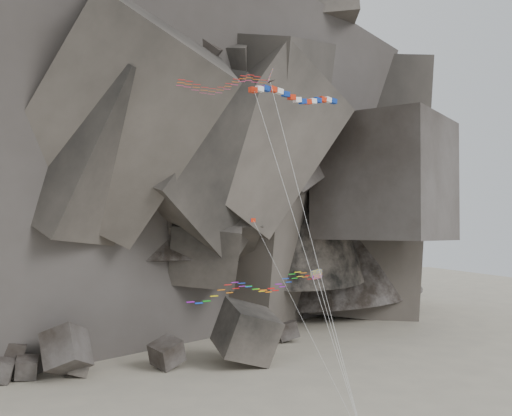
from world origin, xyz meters
name	(u,v)px	position (x,y,z in m)	size (l,w,h in m)	color
headland	(125,107)	(0.00, 70.00, 42.00)	(110.00, 70.00, 84.00)	#554D45
boulder_field	(95,356)	(-11.46, 32.74, 2.51)	(63.93, 17.87, 9.33)	#47423F
delta_kite	(221,84)	(-5.84, 2.25, 32.07)	(15.03, 6.13, 32.51)	red
banner_kite	(296,98)	(2.84, 4.66, 32.01)	(10.97, 9.76, 31.39)	red
parafoil_kite	(252,286)	(-4.14, -0.44, 14.97)	(15.48, 3.82, 14.70)	gold
pennant_kite	(274,263)	(-0.50, 2.73, 16.48)	(7.29, 7.62, 19.18)	red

